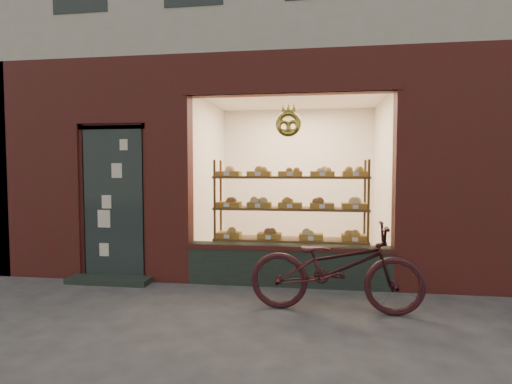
# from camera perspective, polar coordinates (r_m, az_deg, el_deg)

# --- Properties ---
(ground) EXTENTS (90.00, 90.00, 0.00)m
(ground) POSITION_cam_1_polar(r_m,az_deg,el_deg) (3.63, -5.27, -22.25)
(ground) COLOR #3C3C3C
(display_shelf) EXTENTS (2.20, 0.45, 1.70)m
(display_shelf) POSITION_cam_1_polar(r_m,az_deg,el_deg) (5.79, 4.91, -3.50)
(display_shelf) COLOR #5F3812
(display_shelf) RESTS_ON ground
(bicycle) EXTENTS (1.90, 0.73, 0.98)m
(bicycle) POSITION_cam_1_polar(r_m,az_deg,el_deg) (4.53, 11.29, -10.51)
(bicycle) COLOR #351418
(bicycle) RESTS_ON ground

